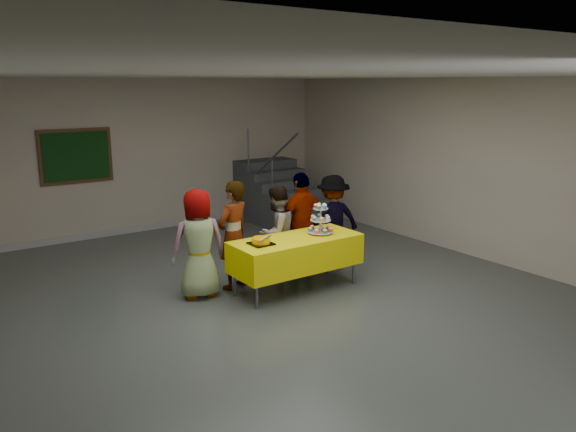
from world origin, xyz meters
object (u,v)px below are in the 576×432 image
(bake_table, at_px, (296,252))
(schoolchild_c, at_px, (277,232))
(schoolchild_a, at_px, (199,244))
(schoolchild_b, at_px, (233,235))
(noticeboard, at_px, (76,156))
(bear_cake, at_px, (261,240))
(schoolchild_e, at_px, (333,220))
(cupcake_stand, at_px, (320,221))
(staircase, at_px, (280,199))
(schoolchild_d, at_px, (302,223))

(bake_table, bearing_deg, schoolchild_c, 83.37)
(schoolchild_a, height_order, schoolchild_b, schoolchild_b)
(bake_table, xyz_separation_m, schoolchild_c, (0.07, 0.60, 0.15))
(schoolchild_b, relative_size, noticeboard, 1.21)
(bear_cake, bearing_deg, schoolchild_c, 42.54)
(noticeboard, bearing_deg, schoolchild_c, -63.98)
(bear_cake, xyz_separation_m, schoolchild_e, (1.76, 0.62, -0.09))
(schoolchild_a, bearing_deg, schoolchild_b, -167.63)
(bear_cake, xyz_separation_m, noticeboard, (-1.22, 4.42, 0.77))
(cupcake_stand, bearing_deg, bake_table, 179.59)
(cupcake_stand, distance_m, schoolchild_e, 1.01)
(staircase, xyz_separation_m, noticeboard, (-3.93, 0.84, 1.11))
(bear_cake, bearing_deg, schoolchild_b, 101.06)
(bear_cake, relative_size, schoolchild_e, 0.24)
(schoolchild_a, xyz_separation_m, schoolchild_d, (1.79, 0.05, 0.03))
(bake_table, distance_m, cupcake_stand, 0.59)
(schoolchild_a, height_order, staircase, staircase)
(bear_cake, height_order, noticeboard, noticeboard)
(bake_table, height_order, schoolchild_e, schoolchild_e)
(schoolchild_c, distance_m, noticeboard, 4.35)
(cupcake_stand, relative_size, schoolchild_c, 0.31)
(cupcake_stand, bearing_deg, staircase, 64.59)
(schoolchild_c, height_order, noticeboard, noticeboard)
(schoolchild_b, distance_m, schoolchild_d, 1.24)
(schoolchild_b, bearing_deg, schoolchild_c, 161.60)
(schoolchild_a, distance_m, schoolchild_b, 0.56)
(schoolchild_b, height_order, schoolchild_c, schoolchild_b)
(bake_table, xyz_separation_m, cupcake_stand, (0.43, -0.00, 0.40))
(schoolchild_b, distance_m, schoolchild_e, 1.88)
(cupcake_stand, bearing_deg, schoolchild_a, 161.78)
(staircase, bearing_deg, schoolchild_d, -118.05)
(cupcake_stand, distance_m, staircase, 4.00)
(schoolchild_e, bearing_deg, bake_table, 40.80)
(schoolchild_c, bearing_deg, cupcake_stand, 106.23)
(schoolchild_e, relative_size, staircase, 0.61)
(bake_table, distance_m, staircase, 4.18)
(schoolchild_a, relative_size, schoolchild_c, 1.08)
(cupcake_stand, bearing_deg, schoolchild_b, 152.69)
(cupcake_stand, bearing_deg, schoolchild_d, 79.35)
(schoolchild_b, distance_m, schoolchild_c, 0.76)
(schoolchild_b, bearing_deg, staircase, -153.68)
(schoolchild_e, relative_size, noticeboard, 1.13)
(bake_table, xyz_separation_m, bear_cake, (-0.58, 0.01, 0.27))
(schoolchild_a, bearing_deg, bake_table, 165.93)
(cupcake_stand, xyz_separation_m, schoolchild_d, (0.11, 0.60, -0.16))
(noticeboard, bearing_deg, cupcake_stand, -63.30)
(schoolchild_c, height_order, schoolchild_d, schoolchild_d)
(staircase, bearing_deg, bake_table, -120.79)
(bake_table, distance_m, schoolchild_b, 0.93)
(cupcake_stand, xyz_separation_m, staircase, (1.71, 3.59, -0.46))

